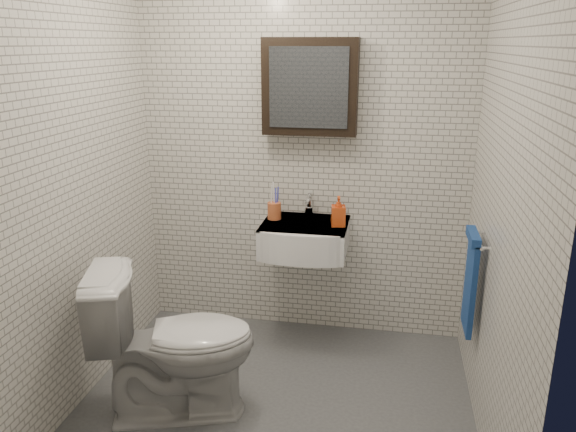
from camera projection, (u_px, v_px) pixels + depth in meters
The scene contains 9 objects.
ground at pixel (274, 406), 3.16m from camera, with size 2.20×2.00×0.01m, color #4A4D52.
room_shell at pixel (272, 150), 2.73m from camera, with size 2.22×2.02×2.51m.
washbasin at pixel (304, 239), 3.62m from camera, with size 0.55×0.50×0.20m.
faucet at pixel (309, 206), 3.76m from camera, with size 0.06×0.20×0.15m.
mirror_cabinet at pixel (310, 87), 3.52m from camera, with size 0.60×0.15×0.60m.
towel_rail at pixel (471, 278), 3.10m from camera, with size 0.09×0.30×0.58m.
toothbrush_cup at pixel (274, 210), 3.70m from camera, with size 0.12×0.12×0.25m.
soap_bottle at pixel (338, 211), 3.55m from camera, with size 0.09×0.09×0.19m, color orange.
toilet at pixel (175, 342), 3.01m from camera, with size 0.48×0.84×0.86m, color silver.
Camera 1 is at (0.57, -2.64, 1.97)m, focal length 35.00 mm.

